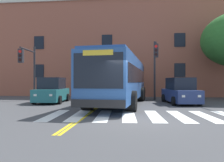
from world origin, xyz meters
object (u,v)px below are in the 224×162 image
traffic_light_far_corner (29,64)px  city_bus (120,79)px  car_navy_far_lane (180,92)px  car_teal_near_lane (52,91)px  traffic_light_overhead (155,61)px

traffic_light_far_corner → city_bus: bearing=-7.9°
car_navy_far_lane → car_teal_near_lane: bearing=-178.8°
city_bus → car_navy_far_lane: city_bus is taller
car_navy_far_lane → traffic_light_far_corner: size_ratio=0.96×
traffic_light_overhead → city_bus: bearing=-136.6°
car_teal_near_lane → car_navy_far_lane: size_ratio=0.93×
car_teal_near_lane → traffic_light_far_corner: bearing=167.4°
city_bus → car_teal_near_lane: (-5.19, 0.54, -0.90)m
car_teal_near_lane → city_bus: bearing=-6.0°
car_teal_near_lane → car_navy_far_lane: bearing=1.2°
car_teal_near_lane → car_navy_far_lane: car_teal_near_lane is taller
city_bus → car_teal_near_lane: city_bus is taller
city_bus → car_teal_near_lane: size_ratio=2.95×
city_bus → traffic_light_overhead: bearing=43.4°
car_navy_far_lane → city_bus: bearing=-170.2°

